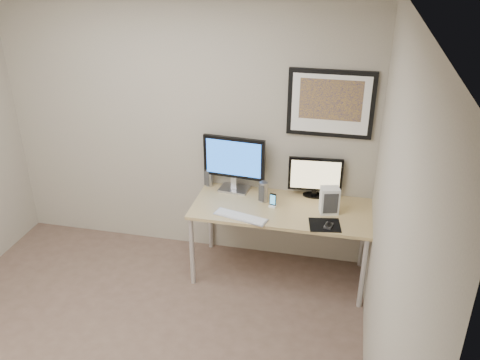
{
  "coord_description": "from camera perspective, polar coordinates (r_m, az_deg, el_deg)",
  "views": [
    {
      "loc": [
        1.5,
        -2.63,
        2.97
      ],
      "look_at": [
        0.67,
        1.1,
        1.09
      ],
      "focal_mm": 38.0,
      "sensor_mm": 36.0,
      "label": 1
    }
  ],
  "objects": [
    {
      "name": "framed_art",
      "position": [
        4.52,
        10.14,
        8.43
      ],
      "size": [
        0.75,
        0.04,
        0.6
      ],
      "color": "black",
      "rests_on": "room"
    },
    {
      "name": "room",
      "position": [
        3.67,
        -12.62,
        4.38
      ],
      "size": [
        3.6,
        3.6,
        3.6
      ],
      "color": "white",
      "rests_on": "ground"
    },
    {
      "name": "monitor_tv",
      "position": [
        4.72,
        8.45,
        0.41
      ],
      "size": [
        0.5,
        0.13,
        0.39
      ],
      "rotation": [
        0.0,
        0.0,
        0.08
      ],
      "color": "black",
      "rests_on": "desk"
    },
    {
      "name": "fan_unit",
      "position": [
        4.51,
        10.01,
        -2.26
      ],
      "size": [
        0.18,
        0.15,
        0.24
      ],
      "primitive_type": "cube",
      "rotation": [
        0.0,
        0.0,
        0.26
      ],
      "color": "white",
      "rests_on": "desk"
    },
    {
      "name": "speaker_left",
      "position": [
        4.93,
        -3.5,
        0.35
      ],
      "size": [
        0.1,
        0.1,
        0.19
      ],
      "primitive_type": "cylinder",
      "rotation": [
        0.0,
        0.0,
        -0.35
      ],
      "color": "#A5A5AA",
      "rests_on": "desk"
    },
    {
      "name": "mousepad",
      "position": [
        4.37,
        9.49,
        -5.0
      ],
      "size": [
        0.3,
        0.27,
        0.0
      ],
      "primitive_type": "cube",
      "rotation": [
        0.0,
        0.0,
        0.16
      ],
      "color": "black",
      "rests_on": "desk"
    },
    {
      "name": "speaker_right",
      "position": [
        4.64,
        2.68,
        -1.33
      ],
      "size": [
        0.1,
        0.1,
        0.19
      ],
      "primitive_type": "cylinder",
      "rotation": [
        0.0,
        0.0,
        -0.38
      ],
      "color": "#A5A5AA",
      "rests_on": "desk"
    },
    {
      "name": "keyboard",
      "position": [
        4.41,
        0.07,
        -4.15
      ],
      "size": [
        0.5,
        0.24,
        0.02
      ],
      "primitive_type": "cube",
      "rotation": [
        0.0,
        0.0,
        -0.25
      ],
      "color": "#BBBBC0",
      "rests_on": "desk"
    },
    {
      "name": "mouse",
      "position": [
        4.34,
        9.91,
        -5.0
      ],
      "size": [
        0.07,
        0.11,
        0.03
      ],
      "primitive_type": "ellipsoid",
      "rotation": [
        0.0,
        0.0,
        -0.23
      ],
      "color": "black",
      "rests_on": "mousepad"
    },
    {
      "name": "monitor_large",
      "position": [
        4.75,
        -0.68,
        2.09
      ],
      "size": [
        0.59,
        0.21,
        0.54
      ],
      "rotation": [
        0.0,
        0.0,
        -0.08
      ],
      "color": "#A5A5AA",
      "rests_on": "desk"
    },
    {
      "name": "floor",
      "position": [
        4.24,
        -12.94,
        -19.12
      ],
      "size": [
        3.6,
        3.6,
        0.0
      ],
      "primitive_type": "plane",
      "color": "brown",
      "rests_on": "ground"
    },
    {
      "name": "phone_dock",
      "position": [
        4.57,
        3.71,
        -2.27
      ],
      "size": [
        0.07,
        0.07,
        0.13
      ],
      "primitive_type": "cube",
      "rotation": [
        0.0,
        0.0,
        -0.22
      ],
      "color": "black",
      "rests_on": "desk"
    },
    {
      "name": "desk",
      "position": [
        4.62,
        4.63,
        -3.8
      ],
      "size": [
        1.6,
        0.7,
        0.73
      ],
      "color": "#A2894E",
      "rests_on": "floor"
    }
  ]
}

